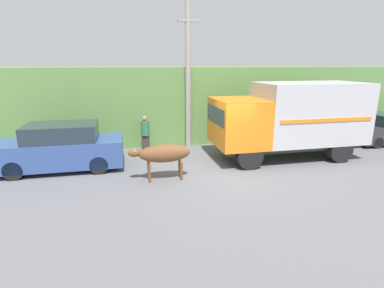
% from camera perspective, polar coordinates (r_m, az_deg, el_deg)
% --- Properties ---
extents(ground_plane, '(60.00, 60.00, 0.00)m').
position_cam_1_polar(ground_plane, '(11.00, 5.51, -5.55)').
color(ground_plane, slate).
extents(hillside_embankment, '(32.00, 5.63, 3.71)m').
position_cam_1_polar(hillside_embankment, '(17.11, -1.49, 8.27)').
color(hillside_embankment, '#608C47').
rests_on(hillside_embankment, ground_plane).
extents(cargo_truck, '(6.27, 2.50, 3.12)m').
position_cam_1_polar(cargo_truck, '(13.08, 18.44, 4.86)').
color(cargo_truck, '#2D2D2D').
rests_on(cargo_truck, ground_plane).
extents(brown_cow, '(2.09, 0.62, 1.25)m').
position_cam_1_polar(brown_cow, '(10.13, -5.51, -1.86)').
color(brown_cow, brown).
rests_on(brown_cow, ground_plane).
extents(parked_suv, '(4.52, 1.81, 1.74)m').
position_cam_1_polar(parked_suv, '(12.12, -23.71, -0.71)').
color(parked_suv, '#334C8C').
rests_on(parked_suv, ground_plane).
extents(pedestrian_on_hill, '(0.46, 0.46, 1.63)m').
position_cam_1_polar(pedestrian_on_hill, '(13.61, -8.89, 2.21)').
color(pedestrian_on_hill, '#38332D').
rests_on(pedestrian_on_hill, ground_plane).
extents(utility_pole, '(0.90, 0.25, 6.47)m').
position_cam_1_polar(utility_pole, '(13.99, -0.76, 12.88)').
color(utility_pole, '#9E998E').
rests_on(utility_pole, ground_plane).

